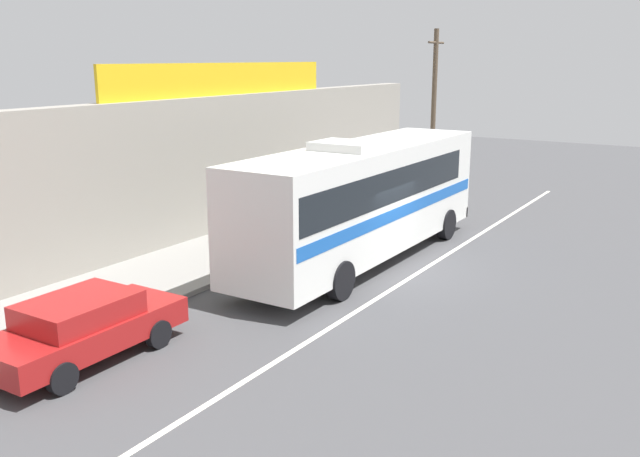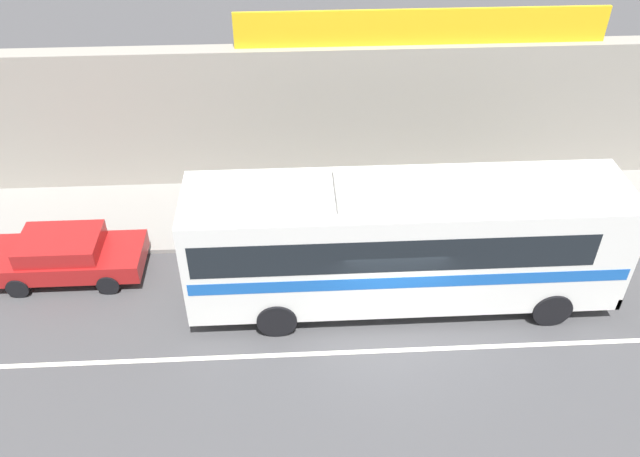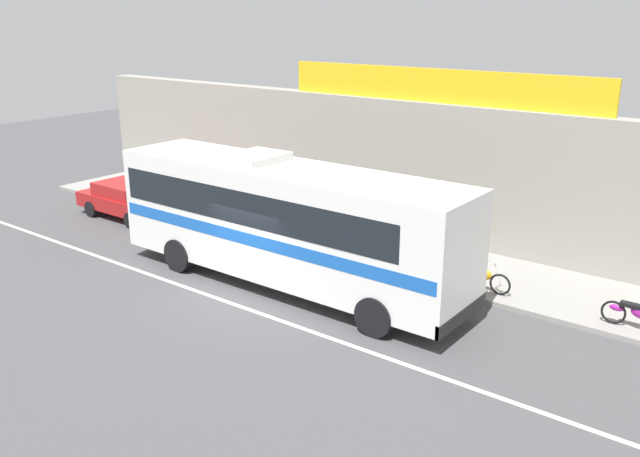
% 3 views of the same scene
% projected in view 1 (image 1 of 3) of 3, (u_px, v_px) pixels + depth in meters
% --- Properties ---
extents(ground_plane, '(70.00, 70.00, 0.00)m').
position_uv_depth(ground_plane, '(390.00, 270.00, 20.25)').
color(ground_plane, '#444447').
extents(sidewalk_slab, '(30.00, 3.60, 0.14)m').
position_uv_depth(sidewalk_slab, '(250.00, 243.00, 22.91)').
color(sidewalk_slab, gray).
rests_on(sidewalk_slab, ground_plane).
extents(storefront_facade, '(30.00, 0.70, 4.80)m').
position_uv_depth(storefront_facade, '(198.00, 169.00, 23.45)').
color(storefront_facade, gray).
rests_on(storefront_facade, ground_plane).
extents(storefront_billboard, '(11.51, 0.12, 1.10)m').
position_uv_depth(storefront_billboard, '(227.00, 79.00, 24.12)').
color(storefront_billboard, gold).
rests_on(storefront_billboard, storefront_facade).
extents(road_center_stripe, '(30.00, 0.14, 0.01)m').
position_uv_depth(road_center_stripe, '(415.00, 274.00, 19.83)').
color(road_center_stripe, silver).
rests_on(road_center_stripe, ground_plane).
extents(intercity_bus, '(11.25, 2.65, 3.78)m').
position_uv_depth(intercity_bus, '(363.00, 195.00, 20.62)').
color(intercity_bus, silver).
rests_on(intercity_bus, ground_plane).
extents(parked_car, '(4.26, 1.86, 1.37)m').
position_uv_depth(parked_car, '(83.00, 326.00, 14.08)').
color(parked_car, maroon).
rests_on(parked_car, ground_plane).
extents(utility_pole, '(1.60, 0.22, 7.18)m').
position_uv_depth(utility_pole, '(434.00, 108.00, 31.15)').
color(utility_pole, brown).
rests_on(utility_pole, sidewalk_slab).
extents(motorcycle_green, '(1.82, 0.56, 0.94)m').
position_uv_depth(motorcycle_green, '(358.00, 205.00, 26.40)').
color(motorcycle_green, black).
rests_on(motorcycle_green, sidewalk_slab).
extents(motorcycle_orange, '(1.83, 0.56, 0.94)m').
position_uv_depth(motorcycle_orange, '(405.00, 188.00, 29.87)').
color(motorcycle_orange, black).
rests_on(motorcycle_orange, sidewalk_slab).
extents(pedestrian_far_left, '(0.30, 0.48, 1.76)m').
position_uv_depth(pedestrian_far_left, '(322.00, 194.00, 25.42)').
color(pedestrian_far_left, navy).
rests_on(pedestrian_far_left, sidewalk_slab).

